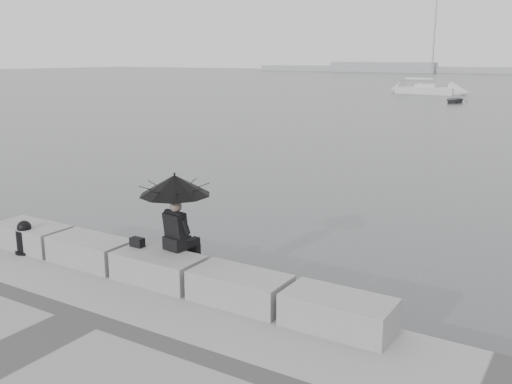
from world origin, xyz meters
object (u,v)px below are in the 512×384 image
Objects in this scene: mooring_bollard at (25,239)px; sailboat_left at (427,90)px; seated_person at (175,193)px; dinghy at (454,100)px.

sailboat_left is (-9.09, 62.19, -0.25)m from mooring_bollard.
sailboat_left reaches higher than seated_person.
seated_person is at bearing -69.84° from sailboat_left.
mooring_bollard is 62.86m from sailboat_left.
mooring_bollard is at bearing -161.01° from seated_person.
seated_person is at bearing 11.01° from mooring_bollard.
sailboat_left is at bearing 98.32° from mooring_bollard.
dinghy is (-6.58, 49.76, -1.77)m from seated_person.
seated_person is at bearing -73.77° from dinghy.
mooring_bollard is 0.22× the size of dinghy.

